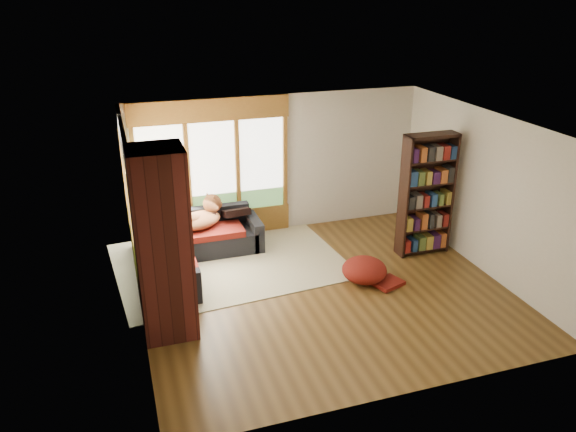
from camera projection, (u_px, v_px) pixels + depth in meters
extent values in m
plane|color=#4D3415|center=(324.00, 291.00, 8.72)|extent=(5.50, 5.50, 0.00)
plane|color=white|center=(329.00, 126.00, 7.72)|extent=(5.50, 5.50, 0.00)
cube|color=silver|center=(277.00, 165.00, 10.41)|extent=(5.50, 0.04, 2.60)
cube|color=silver|center=(412.00, 298.00, 6.02)|extent=(5.50, 0.04, 2.60)
cube|color=silver|center=(133.00, 238.00, 7.44)|extent=(0.04, 5.00, 2.60)
cube|color=silver|center=(486.00, 193.00, 9.00)|extent=(0.04, 5.00, 2.60)
cube|color=olive|center=(213.00, 169.00, 10.03)|extent=(2.82, 0.10, 1.90)
cube|color=white|center=(213.00, 169.00, 10.03)|extent=(2.54, 0.09, 1.62)
cube|color=olive|center=(130.00, 203.00, 8.48)|extent=(0.10, 2.62, 1.90)
cube|color=white|center=(130.00, 203.00, 8.48)|extent=(0.09, 2.36, 1.62)
cube|color=#809360|center=(126.00, 162.00, 9.06)|extent=(0.03, 0.72, 0.90)
cube|color=#471914|center=(163.00, 245.00, 7.23)|extent=(0.70, 0.70, 2.60)
cube|color=black|center=(196.00, 239.00, 9.97)|extent=(2.20, 0.90, 0.42)
cube|color=black|center=(191.00, 211.00, 10.12)|extent=(2.20, 0.20, 0.38)
cube|color=black|center=(250.00, 227.00, 10.22)|extent=(0.20, 0.90, 0.60)
cube|color=maroon|center=(190.00, 228.00, 9.73)|extent=(1.90, 0.66, 0.12)
cube|color=black|center=(163.00, 260.00, 9.22)|extent=(0.90, 2.20, 0.42)
cube|color=black|center=(139.00, 241.00, 8.96)|extent=(0.20, 2.20, 0.38)
cube|color=black|center=(170.00, 284.00, 8.30)|extent=(0.90, 0.20, 0.60)
cube|color=maroon|center=(172.00, 253.00, 8.84)|extent=(0.66, 1.20, 0.12)
cube|color=maroon|center=(165.00, 230.00, 9.67)|extent=(0.66, 0.66, 0.12)
cube|color=silver|center=(228.00, 261.00, 9.64)|extent=(3.96, 3.15, 0.01)
cube|color=black|center=(449.00, 192.00, 9.70)|extent=(0.04, 0.31, 2.14)
cube|color=black|center=(403.00, 198.00, 9.45)|extent=(0.04, 0.31, 2.14)
cube|color=black|center=(422.00, 192.00, 9.70)|extent=(0.92, 0.02, 2.14)
cube|color=black|center=(421.00, 248.00, 9.97)|extent=(0.84, 0.29, 0.03)
cube|color=black|center=(423.00, 227.00, 9.81)|extent=(0.84, 0.29, 0.03)
cube|color=black|center=(425.00, 206.00, 9.65)|extent=(0.84, 0.29, 0.03)
cube|color=black|center=(428.00, 183.00, 9.50)|extent=(0.84, 0.29, 0.03)
cube|color=black|center=(430.00, 160.00, 9.34)|extent=(0.84, 0.29, 0.03)
cube|color=black|center=(432.00, 136.00, 9.18)|extent=(0.84, 0.29, 0.03)
cube|color=#726659|center=(427.00, 195.00, 9.56)|extent=(0.80, 0.23, 1.98)
ellipsoid|color=maroon|center=(364.00, 269.00, 8.93)|extent=(0.76, 0.76, 0.39)
ellipsoid|color=brown|center=(199.00, 214.00, 9.67)|extent=(0.95, 0.84, 0.27)
sphere|color=brown|center=(212.00, 202.00, 9.81)|extent=(0.44, 0.44, 0.33)
cone|color=brown|center=(209.00, 196.00, 9.73)|extent=(0.16, 0.16, 0.14)
ellipsoid|color=black|center=(160.00, 237.00, 8.86)|extent=(0.69, 0.81, 0.23)
sphere|color=black|center=(151.00, 226.00, 8.98)|extent=(0.37, 0.37, 0.28)
cone|color=black|center=(152.00, 221.00, 8.91)|extent=(0.14, 0.14, 0.12)
cube|color=black|center=(231.00, 201.00, 10.13)|extent=(0.45, 0.12, 0.45)
cube|color=black|center=(198.00, 204.00, 9.96)|extent=(0.45, 0.12, 0.45)
cube|color=black|center=(146.00, 220.00, 9.30)|extent=(0.45, 0.12, 0.45)
cube|color=black|center=(153.00, 248.00, 8.33)|extent=(0.45, 0.12, 0.45)
cube|color=maroon|center=(163.00, 208.00, 9.79)|extent=(0.42, 0.12, 0.42)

